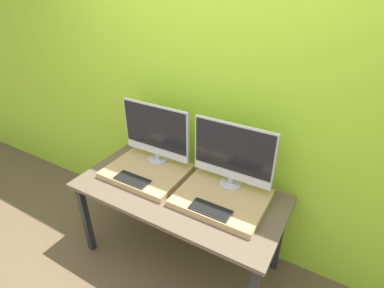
{
  "coord_description": "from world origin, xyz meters",
  "views": [
    {
      "loc": [
        0.98,
        -1.11,
        2.15
      ],
      "look_at": [
        0.0,
        0.58,
        1.03
      ],
      "focal_mm": 28.0,
      "sensor_mm": 36.0,
      "label": 1
    }
  ],
  "objects": [
    {
      "name": "wooden_riser_left",
      "position": [
        -0.33,
        0.42,
        0.76
      ],
      "size": [
        0.62,
        0.49,
        0.05
      ],
      "color": "tan",
      "rests_on": "workbench"
    },
    {
      "name": "workbench",
      "position": [
        0.0,
        0.37,
        0.66
      ],
      "size": [
        1.58,
        0.74,
        0.73
      ],
      "color": "brown",
      "rests_on": "ground_plane"
    },
    {
      "name": "monitor_left",
      "position": [
        -0.33,
        0.58,
        1.05
      ],
      "size": [
        0.6,
        0.16,
        0.5
      ],
      "color": "#B2B2B7",
      "rests_on": "wooden_riser_left"
    },
    {
      "name": "wooden_riser_right",
      "position": [
        0.33,
        0.42,
        0.76
      ],
      "size": [
        0.62,
        0.49,
        0.05
      ],
      "color": "tan",
      "rests_on": "workbench"
    },
    {
      "name": "keyboard_right",
      "position": [
        0.33,
        0.25,
        0.79
      ],
      "size": [
        0.28,
        0.12,
        0.01
      ],
      "color": "#2D2D2D",
      "rests_on": "wooden_riser_right"
    },
    {
      "name": "keyboard_left",
      "position": [
        -0.33,
        0.25,
        0.79
      ],
      "size": [
        0.28,
        0.12,
        0.01
      ],
      "color": "#2D2D2D",
      "rests_on": "wooden_riser_left"
    },
    {
      "name": "wall_back",
      "position": [
        0.0,
        0.81,
        1.3
      ],
      "size": [
        8.0,
        0.04,
        2.6
      ],
      "color": "#9ED12D",
      "rests_on": "ground_plane"
    },
    {
      "name": "monitor_right",
      "position": [
        0.33,
        0.58,
        1.05
      ],
      "size": [
        0.6,
        0.16,
        0.5
      ],
      "color": "#B2B2B7",
      "rests_on": "wooden_riser_right"
    }
  ]
}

